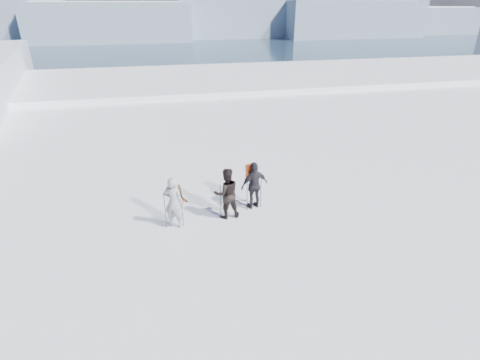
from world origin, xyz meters
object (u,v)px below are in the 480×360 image
at_px(skier_dark, 227,193).
at_px(skier_pack, 254,185).
at_px(skier_grey, 174,202).
at_px(skis_loose, 179,194).

xyz_separation_m(skier_dark, skier_pack, (1.15, 0.45, -0.03)).
relative_size(skier_grey, skis_loose, 1.11).
relative_size(skier_dark, skier_pack, 1.03).
distance_m(skier_grey, skis_loose, 2.60).
height_order(skier_grey, skis_loose, skier_grey).
bearing_deg(skis_loose, skier_dark, -54.04).
relative_size(skier_grey, skier_pack, 1.01).
xyz_separation_m(skier_grey, skier_pack, (3.04, 0.68, -0.01)).
bearing_deg(skis_loose, skier_pack, -32.29).
bearing_deg(skier_pack, skier_grey, -0.34).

